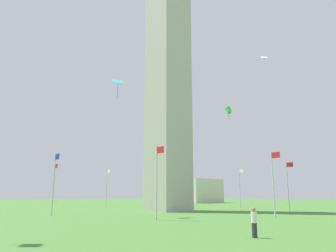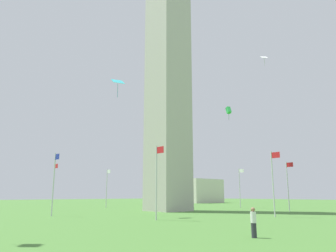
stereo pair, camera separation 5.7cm
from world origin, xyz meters
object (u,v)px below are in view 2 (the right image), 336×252
at_px(flagpole_se, 174,187).
at_px(flagpole_sw, 54,184).
at_px(flagpole_w, 54,181).
at_px(flagpole_n, 273,180).
at_px(kite_white_diamond, 264,58).
at_px(kite_cyan_diamond, 118,82).
at_px(flagpole_ne, 288,184).
at_px(kite_green_box, 229,110).
at_px(obelisk_monument, 168,56).
at_px(flagpole_s, 107,186).
at_px(distant_building, 183,191).
at_px(person_white_shirt, 254,223).
at_px(flagpole_nw, 157,178).
at_px(flagpole_e, 240,186).

xyz_separation_m(flagpole_se, flagpole_sw, (-0.00, -24.48, 0.00)).
bearing_deg(flagpole_w, flagpole_n, 45.00).
xyz_separation_m(kite_white_diamond, kite_cyan_diamond, (-8.90, -17.45, -5.17)).
xyz_separation_m(flagpole_ne, kite_green_box, (-2.20, -10.24, 9.61)).
distance_m(flagpole_n, kite_white_diamond, 17.66).
bearing_deg(obelisk_monument, flagpole_s, 180.00).
height_order(flagpole_s, distant_building, flagpole_s).
relative_size(obelisk_monument, kite_cyan_diamond, 20.71).
xyz_separation_m(kite_cyan_diamond, distant_building, (-43.37, 52.27, -12.01)).
bearing_deg(kite_white_diamond, kite_green_box, -145.08).
height_order(obelisk_monument, flagpole_n, obelisk_monument).
xyz_separation_m(person_white_shirt, kite_cyan_diamond, (-20.59, 3.84, 14.58)).
xyz_separation_m(flagpole_n, kite_white_diamond, (-3.15, 4.88, 16.68)).
relative_size(obelisk_monument, kite_white_diamond, 33.10).
bearing_deg(distant_building, kite_white_diamond, -33.66).
relative_size(flagpole_s, kite_green_box, 3.74).
bearing_deg(flagpole_ne, person_white_shirt, -64.60).
xyz_separation_m(flagpole_nw, distant_building, (-50.35, 51.93, -0.51)).
bearing_deg(obelisk_monument, kite_cyan_diamond, -67.04).
bearing_deg(flagpole_ne, flagpole_n, -67.50).
height_order(obelisk_monument, flagpole_se, obelisk_monument).
distance_m(person_white_shirt, kite_cyan_diamond, 25.52).
relative_size(kite_green_box, distant_building, 0.08).
height_order(flagpole_n, flagpole_e, same).
relative_size(flagpole_ne, distant_building, 0.31).
height_order(flagpole_ne, person_white_shirt, flagpole_ne).
bearing_deg(flagpole_n, kite_white_diamond, 122.82).
relative_size(flagpole_se, kite_white_diamond, 4.83).
relative_size(kite_cyan_diamond, distant_building, 0.10).
bearing_deg(obelisk_monument, flagpole_n, 0.00).
distance_m(obelisk_monument, flagpole_w, 26.64).
distance_m(flagpole_w, kite_green_box, 23.79).
bearing_deg(flagpole_e, flagpole_n, -45.00).
bearing_deg(kite_green_box, flagpole_sw, -147.42).
height_order(flagpole_n, kite_cyan_diamond, kite_cyan_diamond).
bearing_deg(kite_white_diamond, distant_building, 146.34).
bearing_deg(flagpole_sw, kite_white_diamond, 32.95).
distance_m(flagpole_s, kite_cyan_diamond, 28.28).
distance_m(flagpole_n, flagpole_ne, 13.25).
height_order(flagpole_ne, flagpole_sw, same).
bearing_deg(flagpole_nw, obelisk_monument, 135.16).
bearing_deg(flagpole_nw, flagpole_sw, 180.00).
distance_m(flagpole_se, distant_building, 37.72).
distance_m(flagpole_n, person_white_shirt, 18.76).
height_order(flagpole_w, distant_building, flagpole_w).
distance_m(obelisk_monument, kite_cyan_diamond, 16.22).
distance_m(flagpole_n, kite_cyan_diamond, 20.87).
bearing_deg(flagpole_w, flagpole_e, 90.00).
distance_m(flagpole_e, distant_building, 44.20).
bearing_deg(flagpole_w, flagpole_sw, 157.50).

